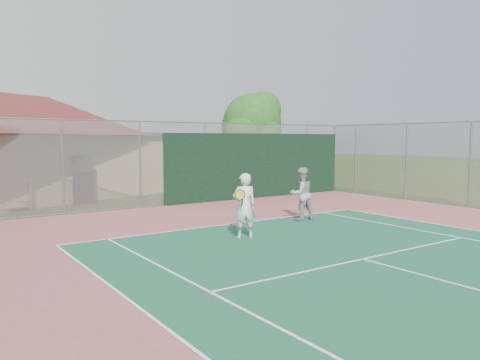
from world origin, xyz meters
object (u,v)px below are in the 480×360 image
object	(u,v)px
clubhouse	(15,137)
player_grey_back	(301,194)
player_white_front	(244,206)
tree	(253,125)

from	to	relation	value
clubhouse	player_grey_back	size ratio (longest dim) A/B	8.46
clubhouse	player_grey_back	distance (m)	14.29
player_white_front	player_grey_back	xyz separation A→B (m)	(3.29, 1.28, -0.01)
clubhouse	player_white_front	bearing A→B (deg)	-94.82
player_grey_back	clubhouse	bearing A→B (deg)	-52.86
tree	player_grey_back	distance (m)	11.12
player_white_front	player_grey_back	size ratio (longest dim) A/B	1.01
tree	player_white_front	bearing A→B (deg)	-127.38
clubhouse	tree	xyz separation A→B (m)	(11.92, -2.78, 0.72)
player_grey_back	tree	bearing A→B (deg)	-109.73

